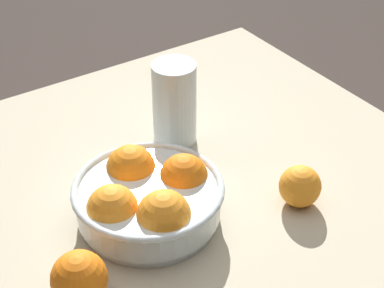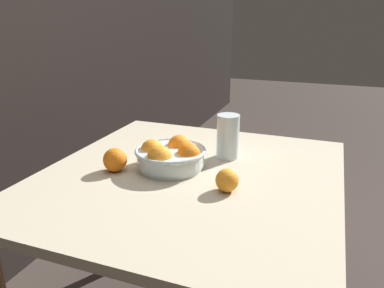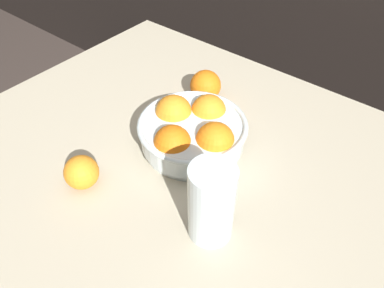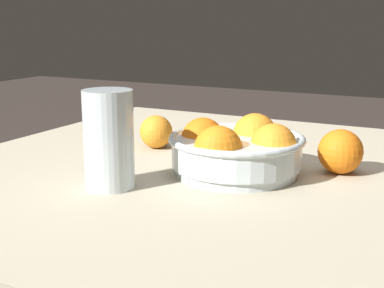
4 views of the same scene
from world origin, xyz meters
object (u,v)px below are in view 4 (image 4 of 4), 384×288
orange_loose_near_bowl (340,152)px  orange_loose_front (156,132)px  fruit_bowl (237,149)px  juice_glass (109,145)px

orange_loose_near_bowl → orange_loose_front: bearing=-92.0°
fruit_bowl → orange_loose_near_bowl: 0.18m
fruit_bowl → orange_loose_near_bowl: size_ratio=3.02×
orange_loose_near_bowl → orange_loose_front: (-0.01, -0.38, -0.00)m
fruit_bowl → orange_loose_front: (-0.10, -0.22, -0.01)m
orange_loose_near_bowl → orange_loose_front: size_ratio=1.14×
orange_loose_near_bowl → juice_glass: bearing=-51.3°
orange_loose_front → juice_glass: bearing=15.2°
juice_glass → orange_loose_front: juice_glass is taller
orange_loose_front → orange_loose_near_bowl: bearing=88.0°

